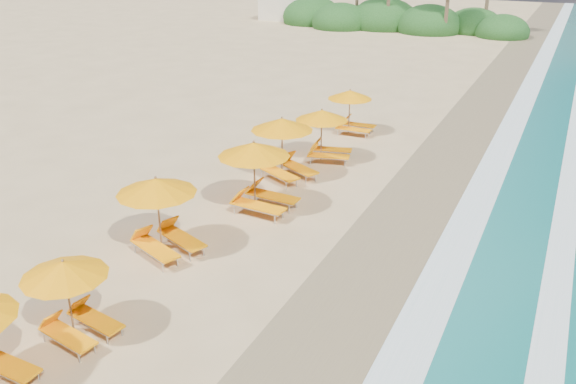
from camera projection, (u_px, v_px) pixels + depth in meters
ground at (288, 224)px, 20.58m from camera, size 160.00×160.00×0.00m
wet_sand at (403, 249)px, 18.99m from camera, size 4.00×160.00×0.01m
surf_foam at (492, 267)px, 17.91m from camera, size 4.00×160.00×0.01m
station_1 at (72, 295)px, 14.42m from camera, size 2.51×2.39×2.10m
station_2 at (162, 211)px, 18.27m from camera, size 3.20×3.15×2.47m
station_3 at (259, 172)px, 21.09m from camera, size 2.88×2.69×2.58m
station_4 at (285, 145)px, 23.93m from camera, size 3.33×3.33×2.52m
station_5 at (326, 132)px, 25.90m from camera, size 2.84×2.74×2.30m
station_6 at (353, 109)px, 29.47m from camera, size 2.40×2.22×2.20m
treeline at (392, 19)px, 61.85m from camera, size 25.80×8.80×9.74m
beach_building at (296, 7)px, 68.54m from camera, size 7.00×5.00×2.80m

